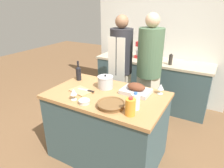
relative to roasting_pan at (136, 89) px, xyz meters
The scene contains 21 objects.
ground_plane 1.00m from the roasting_pan, 146.38° to the right, with size 12.00×12.00×0.00m, color brown.
kitchen_island 0.60m from the roasting_pan, 146.38° to the right, with size 1.37×0.86×0.88m.
back_counter 1.57m from the roasting_pan, 101.13° to the left, with size 2.12×0.60×0.89m.
back_wall 1.87m from the roasting_pan, 99.03° to the left, with size 2.62×0.10×2.55m.
roasting_pan is the anchor object (origin of this frame).
wicker_basket 0.44m from the roasting_pan, 101.76° to the right, with size 0.29×0.29×0.05m.
cutting_board 0.65m from the roasting_pan, 153.95° to the right, with size 0.29×0.24×0.02m.
stock_pot 0.40m from the roasting_pan, behind, with size 0.20×0.20×0.18m.
mixing_bowl 0.63m from the roasting_pan, 126.19° to the right, with size 0.12×0.12×0.05m.
juice_jug 0.50m from the roasting_pan, 73.12° to the right, with size 0.10×0.10×0.19m.
milk_jug 0.38m from the roasting_pan, 68.14° to the right, with size 0.09×0.09×0.18m.
wine_bottle_green 0.85m from the roasting_pan, behind, with size 0.07×0.07×0.27m.
wine_glass_left 0.72m from the roasting_pan, 136.87° to the right, with size 0.07×0.07×0.13m.
wine_glass_right 0.29m from the roasting_pan, 25.81° to the left, with size 0.07×0.07×0.12m.
knife_chef 0.59m from the roasting_pan, 153.99° to the right, with size 0.22×0.04×0.01m.
stand_mixer 1.59m from the roasting_pan, 110.30° to the left, with size 0.18×0.14×0.31m.
condiment_bottle_tall 1.34m from the roasting_pan, 87.37° to the left, with size 0.06×0.06×0.19m.
condiment_bottle_short 1.55m from the roasting_pan, 102.96° to the left, with size 0.06×0.06×0.16m.
condiment_bottle_extra 1.90m from the roasting_pan, 125.91° to the left, with size 0.05×0.05×0.16m.
person_cook_aproned 0.92m from the roasting_pan, 128.16° to the left, with size 0.35×0.35×1.71m.
person_cook_guest 0.76m from the roasting_pan, 98.34° to the left, with size 0.37×0.37×1.75m.
Camera 1 is at (1.09, -1.81, 1.89)m, focal length 32.00 mm.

